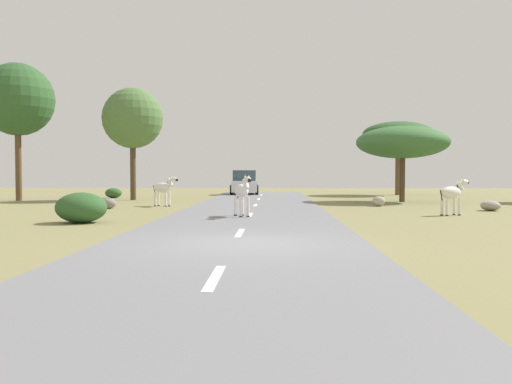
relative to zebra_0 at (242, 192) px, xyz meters
name	(u,v)px	position (x,y,z in m)	size (l,w,h in m)	color
ground_plane	(246,245)	(0.50, -7.24, -0.94)	(90.00, 90.00, 0.00)	olive
road	(234,244)	(0.24, -7.24, -0.92)	(6.00, 64.00, 0.05)	slate
lane_markings	(231,249)	(0.24, -8.24, -0.89)	(0.16, 56.00, 0.01)	silver
zebra_0	(242,192)	(0.00, 0.00, 0.00)	(0.80, 1.52, 1.50)	silver
zebra_1	(452,193)	(7.84, 1.40, -0.10)	(1.38, 0.94, 1.42)	silver
zebra_2	(164,188)	(-4.17, 6.59, -0.07)	(1.42, 0.97, 1.47)	silver
car_0	(244,183)	(-1.05, 20.62, -0.09)	(2.18, 4.42, 1.74)	silver
tree_0	(17,100)	(-13.56, 11.51, 4.84)	(4.14, 4.14, 7.88)	brown
tree_2	(403,142)	(8.21, 10.95, 2.34)	(5.07, 5.07, 4.18)	#4C3823
tree_3	(398,134)	(10.09, 20.34, 3.45)	(5.06, 5.06, 5.30)	brown
tree_4	(133,119)	(-7.18, 12.53, 3.85)	(3.55, 3.55, 6.60)	#4C3823
bush_0	(81,208)	(-5.06, -2.05, -0.45)	(1.63, 1.47, 0.98)	#2D5628
bush_2	(113,193)	(-9.13, 15.11, -0.63)	(1.05, 0.95, 0.63)	#2D5628
rock_0	(108,203)	(-6.29, 4.76, -0.70)	(0.71, 0.58, 0.48)	gray
rock_1	(491,206)	(10.29, 3.98, -0.73)	(0.81, 0.83, 0.43)	gray
rock_2	(379,201)	(6.15, 6.92, -0.70)	(0.62, 0.51, 0.48)	#A89E8C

